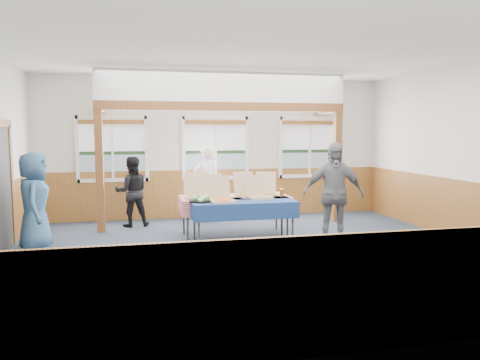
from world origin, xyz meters
name	(u,v)px	position (x,y,z in m)	size (l,w,h in m)	color
floor	(251,254)	(0.00, 0.00, 0.00)	(8.00, 8.00, 0.00)	#283742
ceiling	(252,53)	(0.00, 0.00, 3.20)	(8.00, 8.00, 0.00)	white
wall_back	(215,148)	(0.00, 3.50, 1.60)	(8.00, 8.00, 0.00)	silver
wall_front	(350,177)	(0.00, -3.50, 1.60)	(8.00, 8.00, 0.00)	silver
wall_right	(470,153)	(4.00, 0.00, 1.60)	(8.00, 8.00, 0.00)	silver
wainscot_back	(216,193)	(0.00, 3.48, 0.55)	(7.98, 0.05, 1.10)	brown
wainscot_front	(346,294)	(0.00, -3.48, 0.55)	(7.98, 0.05, 1.10)	brown
wainscot_right	(466,212)	(3.98, 0.00, 0.55)	(0.05, 6.98, 1.10)	brown
window_left	(112,145)	(-2.30, 3.46, 1.68)	(1.56, 0.10, 1.46)	white
window_mid	(215,145)	(0.00, 3.46, 1.68)	(1.56, 0.10, 1.46)	white
window_right	(310,144)	(2.30, 3.46, 1.68)	(1.56, 0.10, 1.46)	white
post_left	(100,172)	(-2.50, 2.30, 1.20)	(0.15, 0.15, 2.40)	#5C2D14
post_right	(337,167)	(2.50, 2.30, 1.20)	(0.15, 0.15, 2.40)	#5C2D14
cross_beam	(225,107)	(0.00, 2.30, 2.49)	(5.15, 0.18, 0.18)	#5C2D14
table_left	(243,204)	(0.05, 0.86, 0.70)	(1.98, 1.18, 0.76)	#383838
table_right	(235,199)	(0.02, 1.40, 0.71)	(2.10, 1.01, 0.76)	#383838
pizza_box_a	(222,198)	(-0.35, 0.75, 0.82)	(0.45, 0.54, 0.45)	#D5B58E
pizza_box_b	(259,195)	(0.40, 1.02, 0.82)	(0.45, 0.52, 0.42)	#D5B58E
pizza_box_c	(196,195)	(-0.73, 1.31, 0.83)	(0.43, 0.52, 0.46)	#D5B58E
pizza_box_d	(215,192)	(-0.33, 1.59, 0.82)	(0.38, 0.46, 0.41)	#D5B58E
pizza_box_e	(248,193)	(0.26, 1.32, 0.83)	(0.51, 0.58, 0.45)	#D5B58E
pizza_box_f	(266,191)	(0.68, 1.54, 0.82)	(0.50, 0.56, 0.43)	#D5B58E
veggie_tray	(201,200)	(-0.70, 0.86, 0.79)	(0.42, 0.42, 0.09)	black
drink_glass	(282,193)	(0.87, 1.15, 0.83)	(0.07, 0.07, 0.15)	#974A19
woman_white	(207,184)	(-0.29, 2.92, 0.84)	(0.61, 0.40, 1.67)	white
woman_black	(132,192)	(-1.90, 2.74, 0.73)	(0.71, 0.55, 1.47)	black
man_blue	(34,202)	(-3.46, 1.01, 0.82)	(0.81, 0.52, 1.65)	#355E86
person_grey	(333,194)	(1.55, 0.32, 0.90)	(1.06, 0.44, 1.80)	slate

